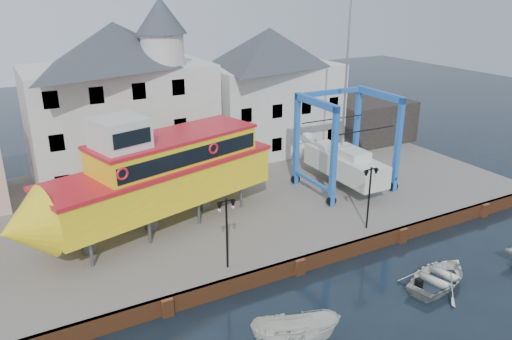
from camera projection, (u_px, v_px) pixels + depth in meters
ground at (299, 274)px, 29.03m from camera, size 140.00×140.00×0.00m
hardstanding at (219, 199)px, 37.89m from camera, size 44.00×22.00×1.00m
quay_wall at (298, 266)px, 28.94m from camera, size 44.00×0.47×1.00m
building_white_main at (122, 99)px, 39.36m from camera, size 14.00×8.30×14.00m
building_white_right at (269, 90)px, 46.38m from camera, size 12.00×8.00×11.20m
shed_dark at (364, 119)px, 50.51m from camera, size 8.00×7.00×4.00m
lamp_post_left at (226, 216)px, 26.75m from camera, size 1.12×0.32×4.20m
lamp_post_right at (370, 182)px, 31.26m from camera, size 1.12×0.32×4.20m
tour_boat at (148, 177)px, 30.93m from camera, size 18.12×8.71×7.68m
travel_lift at (338, 156)px, 38.72m from camera, size 6.61×9.30×14.00m
motorboat_b at (438, 283)px, 28.14m from camera, size 5.57×4.60×1.00m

